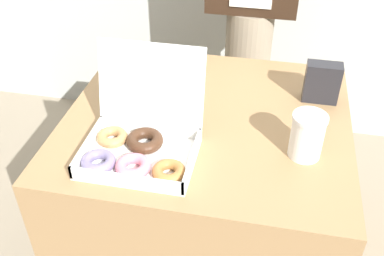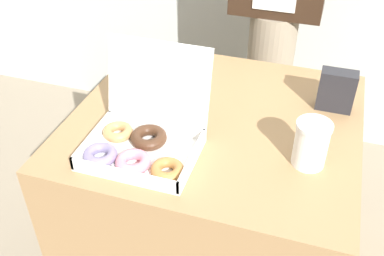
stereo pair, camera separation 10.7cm
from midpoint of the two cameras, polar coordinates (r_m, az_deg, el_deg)
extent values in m
cube|color=#99754C|center=(1.74, -0.10, -9.07)|extent=(0.93, 0.86, 0.78)
cube|color=white|center=(1.33, -8.97, -3.90)|extent=(0.32, 0.25, 0.01)
cube|color=white|center=(1.37, -15.32, -2.21)|extent=(0.01, 0.25, 0.04)
cube|color=white|center=(1.27, -2.33, -4.10)|extent=(0.01, 0.25, 0.04)
cube|color=white|center=(1.23, -10.88, -6.66)|extent=(0.32, 0.01, 0.04)
cube|color=white|center=(1.40, -7.49, -0.05)|extent=(0.32, 0.01, 0.04)
cube|color=white|center=(1.35, -7.53, 5.55)|extent=(0.32, 0.06, 0.24)
torus|color=slate|center=(1.31, -14.11, -4.26)|extent=(0.14, 0.14, 0.03)
torus|color=#B27F4C|center=(1.39, -12.27, -1.20)|extent=(0.11, 0.11, 0.03)
torus|color=pink|center=(1.27, -9.89, -4.92)|extent=(0.12, 0.12, 0.03)
torus|color=#422819|center=(1.36, -8.27, -1.68)|extent=(0.14, 0.14, 0.04)
torus|color=#A87038|center=(1.25, -5.43, -5.63)|extent=(0.10, 0.10, 0.03)
cylinder|color=white|center=(1.32, 12.13, -1.27)|extent=(0.09, 0.09, 0.13)
cylinder|color=white|center=(1.28, 12.53, 1.21)|extent=(0.10, 0.10, 0.01)
cube|color=#232328|center=(1.57, 14.33, 5.57)|extent=(0.12, 0.06, 0.14)
cylinder|color=gray|center=(2.25, 5.33, 4.48)|extent=(0.21, 0.21, 0.87)
camera|label=1|loc=(0.05, -92.55, -1.92)|focal=42.00mm
camera|label=2|loc=(0.05, 87.45, 1.92)|focal=42.00mm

